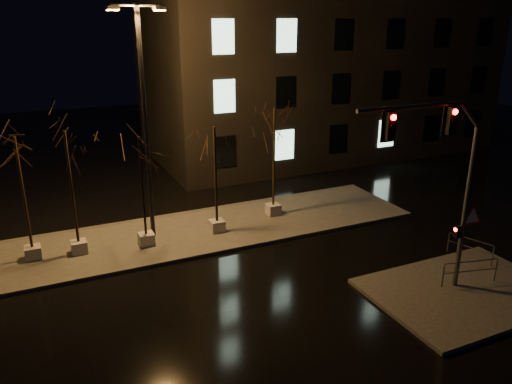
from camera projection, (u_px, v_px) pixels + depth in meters
name	position (u px, v px, depth m)	size (l,w,h in m)	color
ground	(244.00, 293.00, 18.82)	(90.00, 90.00, 0.00)	black
median	(195.00, 232.00, 23.93)	(22.00, 5.00, 0.15)	#45433D
sidewalk_corner	(464.00, 291.00, 18.75)	(7.00, 5.00, 0.15)	#45433D
building	(319.00, 50.00, 37.28)	(25.00, 12.00, 15.00)	black
tree_0	(19.00, 165.00, 19.81)	(1.80, 1.80, 5.42)	#AEAAA3
tree_1	(68.00, 159.00, 20.29)	(1.80, 1.80, 5.54)	#AEAAA3
tree_2	(140.00, 162.00, 21.16)	(1.80, 1.80, 5.09)	#AEAAA3
tree_3	(215.00, 151.00, 22.56)	(1.80, 1.80, 5.21)	#AEAAA3
tree_4	(274.00, 133.00, 24.47)	(1.80, 1.80, 5.69)	#AEAAA3
traffic_signal_mast	(446.00, 172.00, 17.11)	(5.80, 0.33, 7.08)	#55585D
streetlight_main	(144.00, 110.00, 21.52)	(2.54, 0.80, 10.18)	black
guard_rail_a	(470.00, 269.00, 18.93)	(2.22, 0.57, 0.98)	#55585D
guard_rail_b	(470.00, 246.00, 20.96)	(0.69, 1.82, 0.92)	#55585D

